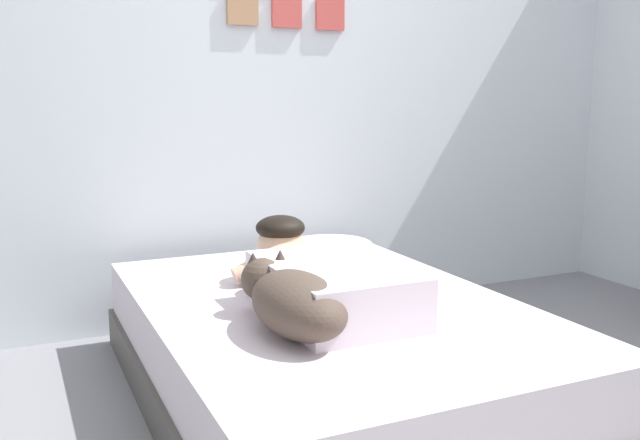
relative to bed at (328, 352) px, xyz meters
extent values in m
cube|color=silver|center=(0.28, 1.14, 1.06)|extent=(4.12, 0.10, 2.50)
cube|color=tan|center=(0.05, 1.08, 1.36)|extent=(0.16, 0.02, 0.16)
cube|color=#CC4C47|center=(0.27, 1.08, 1.35)|extent=(0.16, 0.02, 0.16)
cube|color=#CC4C47|center=(0.51, 1.08, 1.35)|extent=(0.16, 0.02, 0.16)
cube|color=#4C4742|center=(0.00, 0.00, -0.11)|extent=(1.33, 1.93, 0.17)
cube|color=silver|center=(0.00, 0.00, 0.09)|extent=(1.29, 1.87, 0.22)
ellipsoid|color=silver|center=(0.25, 0.61, 0.25)|extent=(0.52, 0.32, 0.11)
cube|color=silver|center=(-0.05, -0.15, 0.29)|extent=(0.42, 0.64, 0.18)
ellipsoid|color=#D8AD8E|center=(-0.05, 0.19, 0.31)|extent=(0.32, 0.20, 0.16)
sphere|color=#D8AD8E|center=(-0.05, 0.35, 0.35)|extent=(0.19, 0.19, 0.19)
ellipsoid|color=black|center=(-0.05, 0.35, 0.42)|extent=(0.20, 0.20, 0.10)
cylinder|color=#D8AD8E|center=(-0.15, 0.33, 0.28)|extent=(0.23, 0.07, 0.14)
cylinder|color=#D8AD8E|center=(0.05, 0.33, 0.28)|extent=(0.23, 0.07, 0.14)
ellipsoid|color=#4C3D33|center=(-0.24, -0.29, 0.30)|extent=(0.26, 0.48, 0.20)
sphere|color=#4C3D33|center=(-0.27, -0.03, 0.32)|extent=(0.15, 0.15, 0.15)
cone|color=#3D3028|center=(-0.29, -0.01, 0.39)|extent=(0.05, 0.05, 0.05)
cone|color=#3D3028|center=(-0.19, -0.01, 0.39)|extent=(0.05, 0.05, 0.05)
cylinder|color=#D84C47|center=(0.09, 0.35, 0.23)|extent=(0.09, 0.09, 0.07)
torus|color=#D84C47|center=(0.15, 0.35, 0.23)|extent=(0.05, 0.01, 0.05)
cube|color=black|center=(0.17, 0.09, 0.20)|extent=(0.07, 0.14, 0.01)
camera|label=1|loc=(-1.05, -2.23, 0.94)|focal=38.90mm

